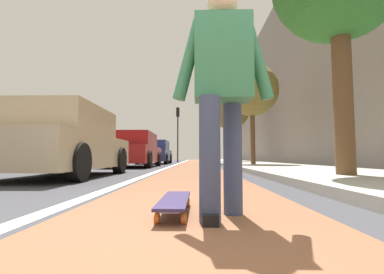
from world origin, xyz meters
name	(u,v)px	position (x,y,z in m)	size (l,w,h in m)	color
ground_plane	(195,168)	(10.00, 0.00, 0.00)	(80.00, 80.00, 0.00)	#38383D
bike_lane_paint	(195,162)	(24.00, 0.00, 0.00)	(56.00, 1.91, 0.00)	brown
lane_stripe_white	(181,163)	(20.00, 1.11, 0.00)	(52.00, 0.16, 0.01)	silver
sidewalk_curb	(238,162)	(18.00, -3.00, 0.06)	(52.00, 3.20, 0.13)	#9E9B93
building_facade	(264,100)	(22.00, -5.93, 5.32)	(40.00, 1.20, 10.63)	#70675C
skateboard	(175,201)	(0.88, 0.12, 0.09)	(0.84, 0.21, 0.11)	orange
skater_person	(222,84)	(0.73, -0.22, 0.94)	(0.46, 0.72, 1.64)	#384260
parked_car_near	(63,143)	(4.67, 2.83, 0.72)	(4.04, 1.97, 1.49)	tan
parked_car_mid	(135,150)	(10.77, 2.61, 0.73)	(4.53, 1.84, 1.50)	maroon
parked_car_far	(155,153)	(16.66, 2.62, 0.73)	(4.52, 1.96, 1.50)	navy
traffic_light	(178,125)	(22.52, 1.51, 3.28)	(0.33, 0.28, 4.79)	#2D2D2D
street_tree_mid	(252,90)	(10.97, -2.60, 3.44)	(2.37, 2.37, 4.64)	brown
street_tree_far	(230,110)	(18.86, -2.60, 3.96)	(2.96, 2.96, 5.46)	brown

